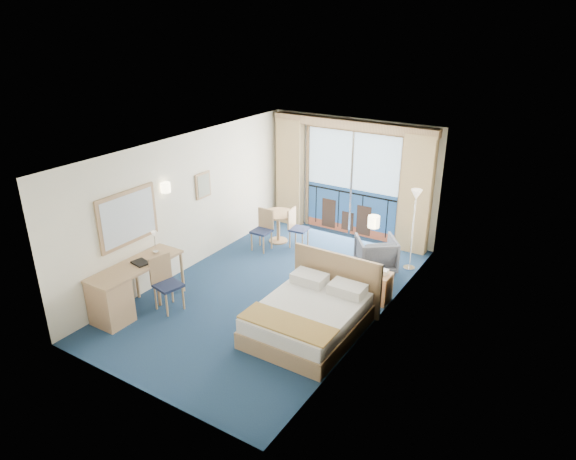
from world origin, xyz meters
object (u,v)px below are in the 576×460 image
object	(u,v)px
armchair	(376,254)
floor_lamp	(415,210)
table_chair_a	(296,225)
desk	(116,295)
round_table	(278,220)
nightstand	(378,287)
bed	(310,316)
table_chair_b	(263,227)
desk_chair	(165,280)

from	to	relation	value
armchair	floor_lamp	distance (m)	1.16
table_chair_a	desk	bearing A→B (deg)	160.14
desk	round_table	size ratio (longest dim) A/B	2.29
nightstand	floor_lamp	distance (m)	1.82
bed	armchair	distance (m)	2.61
table_chair_a	table_chair_b	size ratio (longest dim) A/B	0.97
armchair	round_table	bearing A→B (deg)	-40.07
floor_lamp	desk	size ratio (longest dim) A/B	0.96
desk_chair	table_chair_b	world-z (taller)	desk_chair
bed	desk	world-z (taller)	bed
nightstand	armchair	distance (m)	1.24
table_chair_a	table_chair_b	distance (m)	0.72
armchair	table_chair_b	xyz separation A→B (m)	(-2.48, -0.35, 0.16)
desk	table_chair_b	world-z (taller)	table_chair_b
desk	nightstand	bearing A→B (deg)	39.62
nightstand	desk_chair	xyz separation A→B (m)	(-3.03, -2.17, 0.28)
desk	desk_chair	size ratio (longest dim) A/B	1.80
desk	table_chair_a	distance (m)	4.24
armchair	floor_lamp	size ratio (longest dim) A/B	0.46
bed	table_chair_a	world-z (taller)	bed
bed	table_chair_b	distance (m)	3.35
nightstand	table_chair_a	xyz separation A→B (m)	(-2.47, 1.25, 0.22)
table_chair_a	bed	bearing A→B (deg)	-151.22
round_table	table_chair_a	distance (m)	0.47
floor_lamp	desk	world-z (taller)	floor_lamp
bed	desk	size ratio (longest dim) A/B	1.12
floor_lamp	table_chair_b	bearing A→B (deg)	-166.24
nightstand	round_table	world-z (taller)	round_table
desk_chair	nightstand	bearing A→B (deg)	-42.58
nightstand	desk	xyz separation A→B (m)	(-3.46, -2.87, 0.18)
round_table	table_chair_b	size ratio (longest dim) A/B	0.85
nightstand	round_table	distance (m)	3.21
desk_chair	table_chair_a	distance (m)	3.46
round_table	desk	bearing A→B (deg)	-97.22
armchair	table_chair_b	world-z (taller)	table_chair_b
armchair	table_chair_a	xyz separation A→B (m)	(-1.95, 0.13, 0.14)
desk_chair	table_chair_b	size ratio (longest dim) A/B	1.08
floor_lamp	table_chair_a	xyz separation A→B (m)	(-2.52, -0.27, -0.78)
round_table	table_chair_a	size ratio (longest dim) A/B	0.88
armchair	round_table	xyz separation A→B (m)	(-2.42, 0.14, 0.17)
bed	floor_lamp	xyz separation A→B (m)	(0.59, 3.01, 0.98)
bed	armchair	bearing A→B (deg)	89.52
desk_chair	table_chair_a	bearing A→B (deg)	2.59
nightstand	floor_lamp	size ratio (longest dim) A/B	0.32
table_chair_a	table_chair_b	world-z (taller)	table_chair_b
table_chair_b	desk	bearing A→B (deg)	-97.53
armchair	floor_lamp	world-z (taller)	floor_lamp
bed	table_chair_b	size ratio (longest dim) A/B	2.19
floor_lamp	bed	bearing A→B (deg)	-101.17
table_chair_b	desk_chair	bearing A→B (deg)	-90.90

